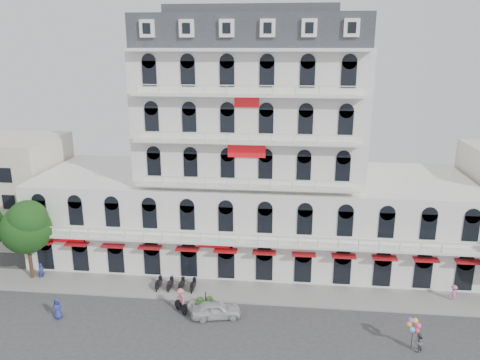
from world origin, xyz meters
name	(u,v)px	position (x,y,z in m)	size (l,w,h in m)	color
ground	(231,353)	(0.00, 0.00, 0.00)	(120.00, 120.00, 0.00)	#38383A
sidewalk	(243,292)	(0.00, 9.00, 0.08)	(53.00, 4.00, 0.16)	gray
main_building	(252,166)	(0.00, 18.00, 9.96)	(45.00, 15.00, 25.80)	silver
flank_building_west	(2,187)	(-30.00, 20.00, 6.00)	(14.00, 10.00, 12.00)	beige
traffic_island	(206,305)	(-3.00, 6.00, 0.26)	(3.20, 3.20, 1.60)	gray
parked_scooter_row	(176,290)	(-6.35, 8.80, 0.00)	(4.40, 1.80, 1.10)	black
tree_west_inner	(26,225)	(-20.95, 9.48, 5.68)	(4.76, 4.76, 8.25)	#382314
parked_car	(216,310)	(-1.88, 4.68, 0.71)	(1.69, 4.19, 1.43)	silver
rider_center	(181,300)	(-5.01, 5.12, 1.20)	(1.31, 1.31, 2.27)	black
pedestrian_left	(57,308)	(-15.12, 3.10, 0.93)	(0.91, 0.59, 1.85)	navy
pedestrian_mid	(211,306)	(-2.32, 5.01, 0.82)	(0.96, 0.40, 1.63)	#56545C
pedestrian_right	(453,293)	(18.96, 9.50, 0.80)	(1.04, 0.60, 1.61)	#BE648D
pedestrian_far	(41,271)	(-20.00, 9.50, 0.85)	(0.62, 0.41, 1.70)	navy
balloon_vendor	(416,335)	(13.79, 1.86, 1.29)	(1.45, 1.31, 2.45)	#5E5C64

